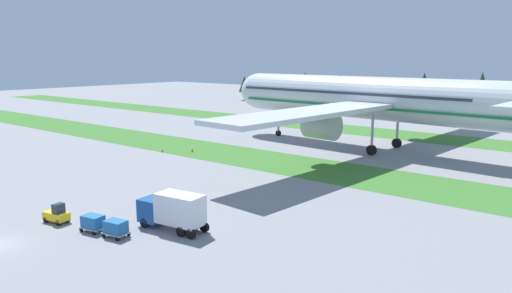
% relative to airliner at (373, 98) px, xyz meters
% --- Properties ---
extents(grass_strip_near, '(320.00, 12.80, 0.01)m').
position_rel_airliner_xyz_m(grass_strip_near, '(-5.59, -18.69, -9.05)').
color(grass_strip_near, '#3D752D').
rests_on(grass_strip_near, ground).
extents(grass_strip_far, '(320.00, 12.80, 0.01)m').
position_rel_airliner_xyz_m(grass_strip_far, '(-5.59, 18.91, -9.05)').
color(grass_strip_far, '#3D752D').
rests_on(grass_strip_far, ground).
extents(airliner, '(61.61, 76.24, 25.22)m').
position_rel_airliner_xyz_m(airliner, '(0.00, 0.00, 0.00)').
color(airliner, silver).
rests_on(airliner, ground).
extents(baggage_tug, '(2.78, 1.72, 1.97)m').
position_rel_airliner_xyz_m(baggage_tug, '(-6.94, -54.74, -8.23)').
color(baggage_tug, yellow).
rests_on(baggage_tug, ground).
extents(cargo_dolly_lead, '(2.42, 1.85, 1.55)m').
position_rel_airliner_xyz_m(cargo_dolly_lead, '(-1.99, -53.89, -8.13)').
color(cargo_dolly_lead, '#A3A3A8').
rests_on(cargo_dolly_lead, ground).
extents(cargo_dolly_second, '(2.42, 1.85, 1.55)m').
position_rel_airliner_xyz_m(cargo_dolly_second, '(0.87, -53.40, -8.13)').
color(cargo_dolly_second, '#A3A3A8').
rests_on(cargo_dolly_second, ground).
extents(catering_truck, '(7.20, 3.23, 3.58)m').
position_rel_airliner_xyz_m(catering_truck, '(3.43, -48.88, -7.10)').
color(catering_truck, '#1E4C8E').
rests_on(catering_truck, ground).
extents(ground_crew_marshaller, '(0.36, 0.53, 1.74)m').
position_rel_airliner_xyz_m(ground_crew_marshaller, '(0.55, -47.45, -8.10)').
color(ground_crew_marshaller, black).
rests_on(ground_crew_marshaller, ground).
extents(taxiway_marker_0, '(0.44, 0.44, 0.47)m').
position_rel_airliner_xyz_m(taxiway_marker_0, '(-26.74, -24.71, -8.81)').
color(taxiway_marker_0, orange).
rests_on(taxiway_marker_0, ground).
extents(taxiway_marker_1, '(0.44, 0.44, 0.59)m').
position_rel_airliner_xyz_m(taxiway_marker_1, '(-22.81, -21.43, -8.75)').
color(taxiway_marker_1, orange).
rests_on(taxiway_marker_1, ground).
extents(distant_tree_line, '(153.50, 10.52, 12.87)m').
position_rel_airliner_xyz_m(distant_tree_line, '(0.30, 62.22, -2.00)').
color(distant_tree_line, '#4C3823').
rests_on(distant_tree_line, ground).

